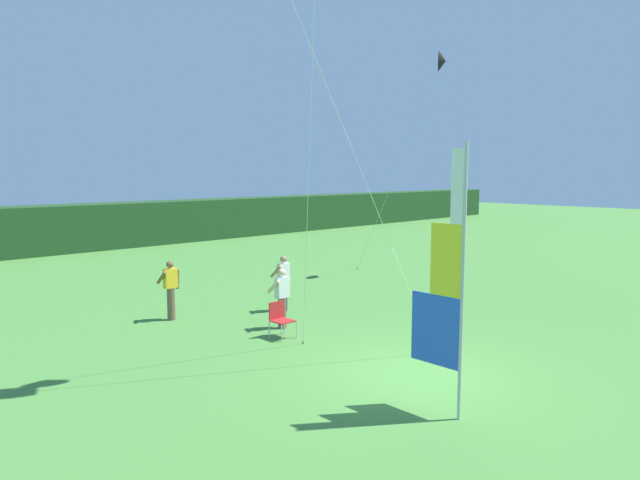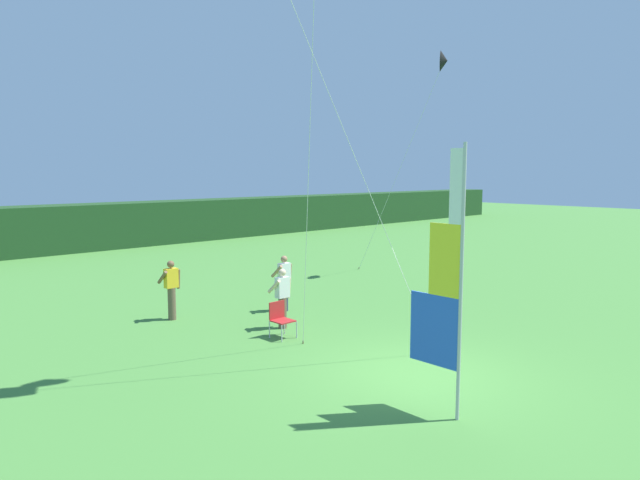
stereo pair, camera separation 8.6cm
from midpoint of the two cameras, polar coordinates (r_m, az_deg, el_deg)
ground_plane at (r=12.17m, az=9.17°, el=-13.03°), size 120.00×120.00×0.00m
distant_treeline at (r=31.83m, az=-26.80°, el=0.87°), size 80.00×2.40×2.42m
banner_flag at (r=9.73m, az=12.36°, el=-4.70°), size 0.06×1.03×4.59m
person_near_banner at (r=15.08m, az=-4.00°, el=-5.70°), size 0.55×0.48×1.59m
person_mid_field at (r=16.42m, az=-14.90°, el=-4.72°), size 0.55×0.48×1.67m
person_far_left at (r=16.94m, az=-3.83°, el=-4.18°), size 0.55×0.48×1.66m
folding_chair at (r=14.36m, az=-4.19°, el=-7.72°), size 0.51×0.51×0.89m
kite_black_delta_2 at (r=23.61m, az=12.01°, el=17.06°), size 1.92×3.37×8.80m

